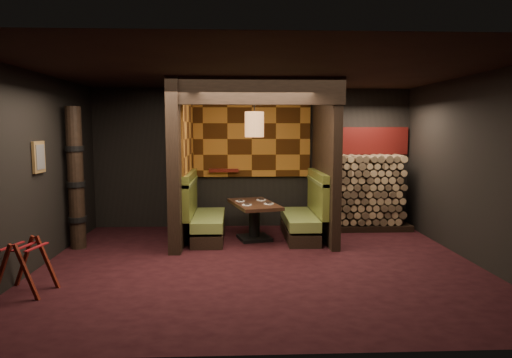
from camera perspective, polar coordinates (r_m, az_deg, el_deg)
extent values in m
cube|color=black|center=(6.97, 0.49, -10.72)|extent=(6.50, 5.50, 0.02)
cube|color=black|center=(6.71, 0.51, 13.41)|extent=(6.50, 5.50, 0.02)
cube|color=black|center=(9.44, -0.40, 2.64)|extent=(6.50, 0.02, 2.85)
cube|color=black|center=(3.96, 2.63, -2.52)|extent=(6.50, 0.02, 2.85)
cube|color=black|center=(7.28, -26.05, 0.90)|extent=(0.02, 5.50, 2.85)
cube|color=black|center=(7.60, 25.88, 1.10)|extent=(0.02, 5.50, 2.85)
cube|color=black|center=(8.38, -9.37, 2.09)|extent=(0.20, 2.20, 2.85)
cube|color=black|center=(8.54, 8.64, 2.17)|extent=(0.15, 2.10, 2.85)
cube|color=black|center=(7.38, 0.01, 10.97)|extent=(2.85, 0.18, 0.44)
cube|color=#A56420|center=(9.37, -0.54, 5.03)|extent=(2.40, 0.06, 1.55)
cube|color=#A56420|center=(8.52, -8.48, 5.03)|extent=(0.04, 1.85, 1.45)
cube|color=#57160E|center=(9.34, -4.05, 1.08)|extent=(0.60, 0.12, 0.07)
cube|color=black|center=(8.54, -5.89, -6.72)|extent=(0.55, 1.60, 0.22)
cube|color=olive|center=(8.48, -5.91, -5.08)|extent=(0.55, 1.60, 0.18)
cube|color=#535E1D|center=(8.44, -8.21, -2.48)|extent=(0.12, 1.60, 0.78)
cube|color=olive|center=(8.40, -8.25, -0.12)|extent=(0.15, 1.60, 0.06)
cube|color=black|center=(8.60, 5.43, -6.62)|extent=(0.55, 1.60, 0.22)
cube|color=olive|center=(8.55, 5.45, -4.98)|extent=(0.55, 1.60, 0.18)
cube|color=#535E1D|center=(8.54, 7.70, -2.37)|extent=(0.12, 1.60, 0.78)
cube|color=olive|center=(8.49, 7.74, -0.04)|extent=(0.15, 1.60, 0.06)
cube|color=black|center=(8.46, -0.21, -7.37)|extent=(0.67, 0.67, 0.06)
cylinder|color=black|center=(8.40, -0.21, -5.49)|extent=(0.20, 0.20, 0.63)
cube|color=#331C15|center=(8.33, -0.22, -3.19)|extent=(1.00, 1.43, 0.06)
cylinder|color=white|center=(8.06, -1.15, -3.25)|extent=(0.18, 0.18, 0.01)
cube|color=black|center=(8.06, -1.15, -3.14)|extent=(0.10, 0.12, 0.02)
cylinder|color=white|center=(8.18, 1.60, -3.11)|extent=(0.18, 0.18, 0.01)
cube|color=black|center=(8.18, 1.60, -3.00)|extent=(0.10, 0.12, 0.02)
cylinder|color=white|center=(8.48, -1.97, -2.77)|extent=(0.18, 0.18, 0.01)
cube|color=black|center=(8.48, -1.97, -2.67)|extent=(0.10, 0.12, 0.02)
cylinder|color=white|center=(8.60, 0.66, -2.65)|extent=(0.18, 0.18, 0.01)
cube|color=black|center=(8.59, 0.66, -2.54)|extent=(0.10, 0.12, 0.02)
cylinder|color=#9A683D|center=(8.17, -0.21, 6.84)|extent=(0.34, 0.34, 0.45)
sphere|color=#FFC672|center=(8.17, -0.21, 6.84)|extent=(0.18, 0.18, 0.18)
cylinder|color=black|center=(8.19, -0.21, 10.23)|extent=(0.02, 0.02, 0.52)
cube|color=olive|center=(7.35, -25.53, 2.49)|extent=(0.04, 0.36, 0.46)
cube|color=#3F3F3F|center=(7.34, -25.35, 2.49)|extent=(0.01, 0.27, 0.36)
cube|color=#4E140A|center=(6.36, -29.24, -10.15)|extent=(0.32, 0.10, 0.72)
cube|color=#4E140A|center=(6.17, -26.72, -10.52)|extent=(0.32, 0.10, 0.72)
cube|color=#4E140A|center=(6.69, -27.01, -9.25)|extent=(0.32, 0.10, 0.72)
cube|color=#4E140A|center=(6.50, -24.56, -9.57)|extent=(0.32, 0.10, 0.72)
cube|color=maroon|center=(6.46, -28.22, -7.40)|extent=(0.13, 0.44, 0.01)
cube|color=maroon|center=(6.36, -27.00, -7.54)|extent=(0.13, 0.44, 0.01)
cube|color=maroon|center=(6.27, -25.73, -7.68)|extent=(0.13, 0.44, 0.01)
cylinder|color=black|center=(8.25, -21.61, 0.09)|extent=(0.26, 0.26, 2.40)
cylinder|color=black|center=(8.35, -21.41, -4.69)|extent=(0.31, 0.31, 0.09)
cylinder|color=black|center=(8.26, -21.58, -0.60)|extent=(0.31, 0.31, 0.09)
cylinder|color=black|center=(8.21, -21.75, 3.56)|extent=(0.31, 0.31, 0.09)
cube|color=black|center=(9.59, 13.56, -5.73)|extent=(1.73, 0.70, 0.12)
cube|color=brown|center=(9.46, 13.67, -1.28)|extent=(1.73, 0.70, 1.38)
cube|color=maroon|center=(9.70, 13.28, 4.67)|extent=(1.83, 0.10, 0.56)
cube|color=black|center=(8.81, 8.88, 2.30)|extent=(0.08, 0.08, 2.85)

